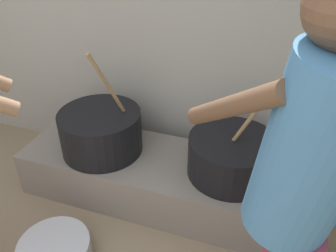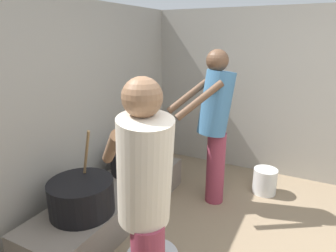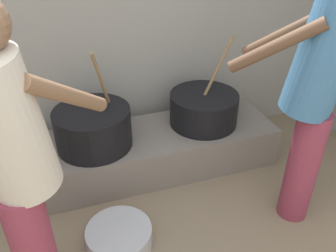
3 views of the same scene
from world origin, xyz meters
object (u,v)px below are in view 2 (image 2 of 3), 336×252
(cooking_pot_secondary, at_px, (82,197))
(cook_in_cream_shirt, at_px, (145,199))
(cook_in_blue_shirt, at_px, (215,119))
(bucket_white_plastic, at_px, (265,181))
(cooking_pot_main, at_px, (135,160))

(cooking_pot_secondary, height_order, cook_in_cream_shirt, cook_in_cream_shirt)
(cooking_pot_secondary, distance_m, cook_in_blue_shirt, 1.50)
(bucket_white_plastic, bearing_deg, cooking_pot_main, 121.02)
(cook_in_blue_shirt, bearing_deg, bucket_white_plastic, -46.89)
(cook_in_blue_shirt, relative_size, cook_in_cream_shirt, 1.04)
(cooking_pot_main, xyz_separation_m, cook_in_blue_shirt, (0.32, -0.80, 0.50))
(cooking_pot_secondary, bearing_deg, cook_in_blue_shirt, -32.37)
(cooking_pot_main, relative_size, cook_in_cream_shirt, 0.44)
(cook_in_cream_shirt, bearing_deg, cooking_pot_main, 35.96)
(cooking_pot_secondary, xyz_separation_m, cook_in_blue_shirt, (1.20, -0.76, 0.48))
(bucket_white_plastic, bearing_deg, cook_in_cream_shirt, 169.99)
(cooking_pot_main, distance_m, bucket_white_plastic, 1.55)
(cooking_pot_secondary, xyz_separation_m, cook_in_cream_shirt, (-0.40, -0.89, 0.44))
(cooking_pot_main, distance_m, cook_in_cream_shirt, 1.65)
(cooking_pot_secondary, xyz_separation_m, bucket_white_plastic, (1.67, -1.26, -0.33))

